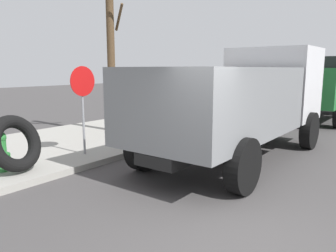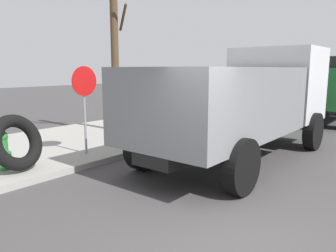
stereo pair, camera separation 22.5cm
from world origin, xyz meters
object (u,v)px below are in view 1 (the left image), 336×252
dump_truck_gray (241,98)px  bare_tree (111,54)px  fire_hydrant (1,150)px  loose_tire (15,143)px  stop_sign (83,94)px  dump_truck_green (322,85)px

dump_truck_gray → bare_tree: bearing=89.1°
fire_hydrant → bare_tree: size_ratio=0.16×
fire_hydrant → bare_tree: bare_tree is taller
fire_hydrant → loose_tire: (0.17, -0.30, 0.17)m
fire_hydrant → dump_truck_gray: bearing=-34.9°
loose_tire → stop_sign: (1.89, 0.05, 0.95)m
dump_truck_green → dump_truck_gray: bearing=179.6°
loose_tire → dump_truck_green: bearing=-12.9°
fire_hydrant → bare_tree: 5.63m
fire_hydrant → dump_truck_green: size_ratio=0.13×
dump_truck_gray → dump_truck_green: (8.95, -0.06, 0.00)m
dump_truck_green → bare_tree: (-8.87, 5.06, 1.28)m
stop_sign → dump_truck_green: size_ratio=0.33×
bare_tree → dump_truck_green: bearing=-29.7°
fire_hydrant → dump_truck_gray: size_ratio=0.13×
stop_sign → dump_truck_gray: dump_truck_gray is taller
loose_tire → dump_truck_gray: (4.63, -3.06, 0.82)m
fire_hydrant → stop_sign: size_ratio=0.39×
dump_truck_green → bare_tree: size_ratio=1.28×
fire_hydrant → stop_sign: bearing=-6.8°
loose_tire → dump_truck_green: 13.96m
fire_hydrant → loose_tire: size_ratio=0.71×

